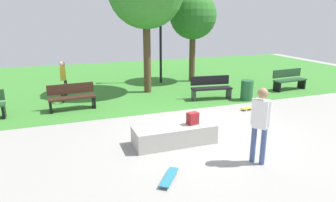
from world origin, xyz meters
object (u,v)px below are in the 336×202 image
Objects in this scene: skateboard_spare at (251,108)px; trash_bin at (247,90)px; lamp_post at (160,22)px; concrete_ledge at (174,134)px; skater_performing_trick at (260,120)px; backpack_on_ledge at (193,118)px; park_bench_near_path at (211,87)px; cyclist_on_bicycle at (64,83)px; skateboard_by_ledge at (169,177)px; park_bench_far_left at (289,79)px; tree_tall_oak at (193,16)px; park_bench_near_lamppost at (72,96)px.

trash_bin reaches higher than skateboard_spare.
trash_bin is at bearing -62.94° from lamp_post.
concrete_ledge is 2.30m from skater_performing_trick.
park_bench_near_path is (2.45, 3.61, -0.17)m from backpack_on_ledge.
backpack_on_ledge is 6.48m from cyclist_on_bicycle.
backpack_on_ledge is 1.87m from skater_performing_trick.
skater_performing_trick reaches higher than skateboard_by_ledge.
skateboard_by_ledge is at bearing -137.19° from trash_bin.
park_bench_far_left is at bearing 44.08° from skater_performing_trick.
skateboard_by_ledge is 0.46× the size of park_bench_near_path.
skateboard_spare is at bearing 38.17° from skateboard_by_ledge.
tree_tall_oak is at bearing 136.46° from park_bench_far_left.
skater_performing_trick is at bearing -104.75° from tree_tall_oak.
backpack_on_ledge is at bearing -149.56° from park_bench_far_left.
park_bench_far_left is at bearing 28.28° from concrete_ledge.
concrete_ledge is at bearing -129.61° from park_bench_near_path.
cyclist_on_bicycle is at bearing -162.41° from lamp_post.
backpack_on_ledge is 7.50m from park_bench_far_left.
park_bench_near_path is at bearing 153.28° from trash_bin.
skateboard_spare is 5.98m from tree_tall_oak.
skateboard_spare is at bearing -73.29° from lamp_post.
trash_bin is at bearing -22.18° from cyclist_on_bicycle.
skater_performing_trick is 0.36× the size of lamp_post.
concrete_ledge is at bearing -106.03° from lamp_post.
cyclist_on_bicycle reaches higher than skateboard_spare.
park_bench_near_path is (2.94, 3.55, 0.23)m from concrete_ledge.
backpack_on_ledge is 0.40× the size of trash_bin.
skateboard_by_ledge is at bearing -114.55° from concrete_ledge.
park_bench_near_lamppost is 0.33× the size of lamp_post.
cyclist_on_bicycle is at bearing 118.11° from skater_performing_trick.
tree_tall_oak reaches higher than skater_performing_trick.
skateboard_by_ledge is 5.61m from skateboard_spare.
park_bench_near_lamppost is (-1.58, 5.67, 0.42)m from skateboard_by_ledge.
lamp_post is (1.56, 7.19, 2.28)m from backpack_on_ledge.
backpack_on_ledge is (0.49, -0.06, 0.41)m from concrete_ledge.
park_bench_near_lamppost is at bearing 105.55° from skateboard_by_ledge.
skater_performing_trick is 0.40× the size of tree_tall_oak.
concrete_ledge is 4.07m from skateboard_spare.
park_bench_far_left is at bearing 35.05° from skateboard_by_ledge.
skater_performing_trick is at bearing 106.58° from backpack_on_ledge.
lamp_post is at bearing -114.49° from backpack_on_ledge.
park_bench_far_left is (9.29, -0.26, 0.00)m from park_bench_near_lamppost.
park_bench_far_left is (3.31, 1.94, 0.42)m from skateboard_spare.
backpack_on_ledge is at bearing 52.20° from skateboard_by_ledge.
concrete_ledge reaches higher than skateboard_by_ledge.
park_bench_near_path is 4.36m from tree_tall_oak.
skateboard_by_ledge is 7.58m from cyclist_on_bicycle.
concrete_ledge is 1.31× the size of park_bench_far_left.
park_bench_near_lamppost is 5.92m from lamp_post.
backpack_on_ledge reaches higher than skateboard_spare.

